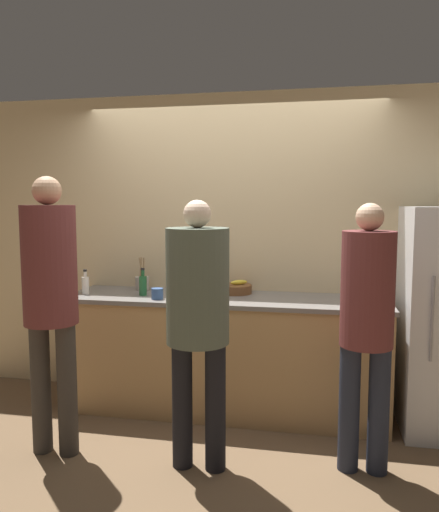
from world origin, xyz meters
TOP-DOWN VIEW (x-y plane):
  - ground_plane at (0.00, 0.00)m, footprint 14.00×14.00m
  - wall_back at (0.00, 0.73)m, footprint 5.20×0.06m
  - counter at (0.00, 0.39)m, footprint 2.56×0.71m
  - person_left at (-1.00, -0.54)m, footprint 0.35×0.35m
  - person_center at (0.00, -0.54)m, footprint 0.39×0.39m
  - person_right at (1.02, -0.38)m, footprint 0.32×0.32m
  - fruit_bowl at (0.05, 0.54)m, footprint 0.28×0.28m
  - utensil_crock at (-0.75, 0.54)m, footprint 0.12×0.12m
  - bottle_green at (-0.66, 0.30)m, footprint 0.06×0.06m
  - bottle_clear at (-1.14, 0.26)m, footprint 0.06×0.06m
  - cup_blue at (-0.50, 0.17)m, footprint 0.09×0.09m

SIDE VIEW (x-z plane):
  - ground_plane at x=0.00m, z-range 0.00..0.00m
  - counter at x=0.00m, z-range 0.00..0.94m
  - fruit_bowl at x=0.05m, z-range 0.92..1.03m
  - cup_blue at x=-0.50m, z-range 0.94..1.02m
  - person_right at x=1.02m, z-range 0.14..1.83m
  - utensil_crock at x=-0.75m, z-range 0.86..1.14m
  - bottle_clear at x=-1.14m, z-range 0.92..1.12m
  - bottle_green at x=-0.66m, z-range 0.91..1.14m
  - person_center at x=0.00m, z-range 0.19..1.89m
  - person_left at x=-1.00m, z-range 0.19..2.04m
  - wall_back at x=0.00m, z-range 0.00..2.60m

